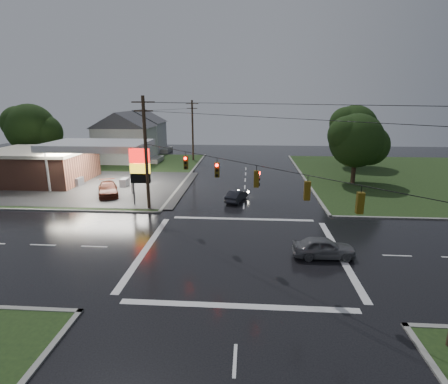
# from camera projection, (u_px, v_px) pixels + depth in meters

# --- Properties ---
(ground) EXTENTS (120.00, 120.00, 0.00)m
(ground) POSITION_uv_depth(u_px,v_px,m) (241.00, 251.00, 25.35)
(ground) COLOR black
(ground) RESTS_ON ground
(grass_nw) EXTENTS (36.00, 36.00, 0.08)m
(grass_nw) POSITION_uv_depth(u_px,v_px,m) (72.00, 172.00, 52.19)
(grass_nw) COLOR #1E3116
(grass_nw) RESTS_ON ground
(grass_ne) EXTENTS (36.00, 36.00, 0.08)m
(grass_ne) POSITION_uv_depth(u_px,v_px,m) (432.00, 178.00, 48.60)
(grass_ne) COLOR #1E3116
(grass_ne) RESTS_ON ground
(gas_station) EXTENTS (26.20, 18.00, 5.60)m
(gas_station) POSITION_uv_depth(u_px,v_px,m) (48.00, 163.00, 45.44)
(gas_station) COLOR #2D2D2D
(gas_station) RESTS_ON ground
(pylon_sign) EXTENTS (2.00, 0.35, 6.00)m
(pylon_sign) POSITION_uv_depth(u_px,v_px,m) (140.00, 167.00, 35.15)
(pylon_sign) COLOR #59595E
(pylon_sign) RESTS_ON ground
(utility_pole_nw) EXTENTS (2.20, 0.32, 11.00)m
(utility_pole_nw) POSITION_uv_depth(u_px,v_px,m) (146.00, 152.00, 33.68)
(utility_pole_nw) COLOR #382619
(utility_pole_nw) RESTS_ON ground
(utility_pole_n) EXTENTS (2.20, 0.32, 10.50)m
(utility_pole_n) POSITION_uv_depth(u_px,v_px,m) (193.00, 130.00, 61.21)
(utility_pole_n) COLOR #382619
(utility_pole_n) RESTS_ON ground
(traffic_signals) EXTENTS (26.87, 26.87, 1.47)m
(traffic_signals) POSITION_uv_depth(u_px,v_px,m) (243.00, 163.00, 23.65)
(traffic_signals) COLOR black
(traffic_signals) RESTS_ON ground
(house_near) EXTENTS (11.05, 8.48, 8.60)m
(house_near) POSITION_uv_depth(u_px,v_px,m) (125.00, 136.00, 60.35)
(house_near) COLOR silver
(house_near) RESTS_ON ground
(house_far) EXTENTS (11.05, 8.48, 8.60)m
(house_far) POSITION_uv_depth(u_px,v_px,m) (141.00, 130.00, 71.98)
(house_far) COLOR silver
(house_far) RESTS_ON ground
(tree_nw_behind) EXTENTS (8.93, 7.60, 10.00)m
(tree_nw_behind) POSITION_uv_depth(u_px,v_px,m) (32.00, 128.00, 54.99)
(tree_nw_behind) COLOR black
(tree_nw_behind) RESTS_ON ground
(tree_ne_near) EXTENTS (7.99, 6.80, 8.98)m
(tree_ne_near) POSITION_uv_depth(u_px,v_px,m) (358.00, 141.00, 44.13)
(tree_ne_near) COLOR black
(tree_ne_near) RESTS_ON ground
(tree_ne_far) EXTENTS (8.46, 7.20, 9.80)m
(tree_ne_far) POSITION_uv_depth(u_px,v_px,m) (355.00, 128.00, 55.32)
(tree_ne_far) COLOR black
(tree_ne_far) RESTS_ON ground
(car_north) EXTENTS (2.47, 3.98, 1.24)m
(car_north) POSITION_uv_depth(u_px,v_px,m) (237.00, 196.00, 37.48)
(car_north) COLOR black
(car_north) RESTS_ON ground
(car_crossing) EXTENTS (4.35, 1.91, 1.46)m
(car_crossing) POSITION_uv_depth(u_px,v_px,m) (324.00, 247.00, 24.18)
(car_crossing) COLOR slate
(car_crossing) RESTS_ON ground
(car_pump) EXTENTS (3.98, 5.59, 1.50)m
(car_pump) POSITION_uv_depth(u_px,v_px,m) (108.00, 189.00, 39.71)
(car_pump) COLOR #542113
(car_pump) RESTS_ON ground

